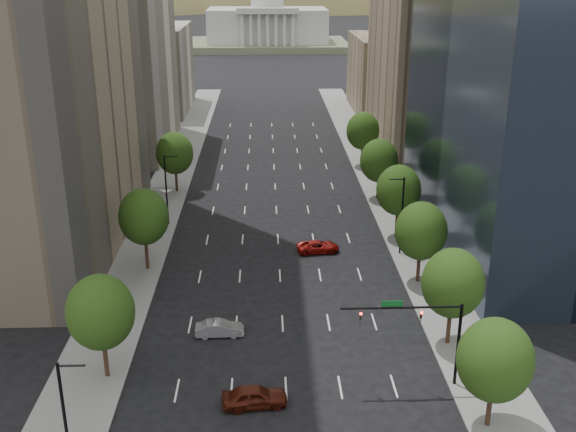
{
  "coord_description": "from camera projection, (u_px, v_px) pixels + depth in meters",
  "views": [
    {
      "loc": [
        -1.36,
        -13.98,
        30.6
      ],
      "look_at": [
        0.72,
        46.31,
        8.0
      ],
      "focal_mm": 42.32,
      "sensor_mm": 36.0,
      "label": 1
    }
  ],
  "objects": [
    {
      "name": "tree_right_5",
      "position": [
        363.0,
        131.0,
        106.53
      ],
      "size": [
        5.2,
        5.2,
        8.75
      ],
      "color": "#382316",
      "rests_on": "ground"
    },
    {
      "name": "streetlight_ls",
      "position": [
        66.0,
        423.0,
        40.45
      ],
      "size": [
        1.7,
        0.2,
        9.0
      ],
      "color": "black",
      "rests_on": "ground"
    },
    {
      "name": "filler_left",
      "position": [
        156.0,
        68.0,
        147.18
      ],
      "size": [
        14.0,
        26.0,
        18.0
      ],
      "primitive_type": "cube",
      "color": "beige",
      "rests_on": "ground"
    },
    {
      "name": "capitol",
      "position": [
        267.0,
        25.0,
        254.55
      ],
      "size": [
        60.0,
        40.0,
        35.2
      ],
      "color": "#596647",
      "rests_on": "ground"
    },
    {
      "name": "filler_right",
      "position": [
        386.0,
        74.0,
        146.34
      ],
      "size": [
        14.0,
        26.0,
        16.0
      ],
      "primitive_type": "cube",
      "color": "#8C7759",
      "rests_on": "ground"
    },
    {
      "name": "sidewalk_right",
      "position": [
        408.0,
        237.0,
        80.49
      ],
      "size": [
        6.0,
        200.0,
        0.15
      ],
      "primitive_type": "cube",
      "color": "slate",
      "rests_on": "ground"
    },
    {
      "name": "tree_right_1",
      "position": [
        453.0,
        283.0,
        55.99
      ],
      "size": [
        5.2,
        5.2,
        8.75
      ],
      "color": "#382316",
      "rests_on": "ground"
    },
    {
      "name": "parking_tan_right",
      "position": [
        422.0,
        62.0,
        113.0
      ],
      "size": [
        14.0,
        30.0,
        30.0
      ],
      "primitive_type": "cube",
      "color": "#8C7759",
      "rests_on": "ground"
    },
    {
      "name": "tree_right_0",
      "position": [
        495.0,
        360.0,
        45.83
      ],
      "size": [
        5.2,
        5.2,
        8.39
      ],
      "color": "#382316",
      "rests_on": "ground"
    },
    {
      "name": "tree_right_4",
      "position": [
        379.0,
        161.0,
        91.66
      ],
      "size": [
        5.2,
        5.2,
        8.46
      ],
      "color": "#382316",
      "rests_on": "ground"
    },
    {
      "name": "tree_left_2",
      "position": [
        175.0,
        153.0,
        94.42
      ],
      "size": [
        5.2,
        5.2,
        8.68
      ],
      "color": "#382316",
      "rests_on": "ground"
    },
    {
      "name": "foothills",
      "position": [
        305.0,
        45.0,
        599.2
      ],
      "size": [
        720.0,
        413.0,
        263.0
      ],
      "color": "olive",
      "rests_on": "ground"
    },
    {
      "name": "streetlight_ln",
      "position": [
        167.0,
        188.0,
        82.57
      ],
      "size": [
        1.7,
        0.2,
        9.0
      ],
      "color": "black",
      "rests_on": "ground"
    },
    {
      "name": "streetlight_rn",
      "position": [
        401.0,
        214.0,
        74.07
      ],
      "size": [
        1.7,
        0.2,
        9.0
      ],
      "color": "black",
      "rests_on": "ground"
    },
    {
      "name": "car_silver",
      "position": [
        220.0,
        328.0,
        59.06
      ],
      "size": [
        4.28,
        1.67,
        1.39
      ],
      "primitive_type": "imported",
      "rotation": [
        0.0,
        0.0,
        1.62
      ],
      "color": "gray",
      "rests_on": "ground"
    },
    {
      "name": "sidewalk_left",
      "position": [
        146.0,
        240.0,
        79.49
      ],
      "size": [
        6.0,
        200.0,
        0.15
      ],
      "primitive_type": "cube",
      "color": "slate",
      "rests_on": "ground"
    },
    {
      "name": "tree_right_2",
      "position": [
        421.0,
        231.0,
        67.27
      ],
      "size": [
        5.2,
        5.2,
        8.61
      ],
      "color": "#382316",
      "rests_on": "ground"
    },
    {
      "name": "tree_right_3",
      "position": [
        399.0,
        190.0,
        78.4
      ],
      "size": [
        5.2,
        5.2,
        8.89
      ],
      "color": "#382316",
      "rests_on": "ground"
    },
    {
      "name": "car_maroon",
      "position": [
        255.0,
        396.0,
        49.6
      ],
      "size": [
        5.0,
        2.48,
        1.64
      ],
      "primitive_type": "imported",
      "rotation": [
        0.0,
        0.0,
        1.69
      ],
      "color": "#47160B",
      "rests_on": "ground"
    },
    {
      "name": "midrise_cream_left",
      "position": [
        123.0,
        46.0,
        113.32
      ],
      "size": [
        14.0,
        30.0,
        35.0
      ],
      "primitive_type": "cube",
      "color": "beige",
      "rests_on": "ground"
    },
    {
      "name": "tree_left_1",
      "position": [
        144.0,
        217.0,
        69.99
      ],
      "size": [
        5.2,
        5.2,
        8.97
      ],
      "color": "#382316",
      "rests_on": "ground"
    },
    {
      "name": "tree_left_0",
      "position": [
        101.0,
        312.0,
        51.35
      ],
      "size": [
        5.2,
        5.2,
        8.75
      ],
      "color": "#382316",
      "rests_on": "ground"
    },
    {
      "name": "traffic_signal",
      "position": [
        427.0,
        327.0,
        50.47
      ],
      "size": [
        9.12,
        0.4,
        7.38
      ],
      "color": "black",
      "rests_on": "ground"
    },
    {
      "name": "car_red_far",
      "position": [
        318.0,
        247.0,
        76.14
      ],
      "size": [
        5.02,
        2.79,
        1.33
      ],
      "primitive_type": "imported",
      "rotation": [
        0.0,
        0.0,
        1.7
      ],
      "color": "maroon",
      "rests_on": "ground"
    }
  ]
}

